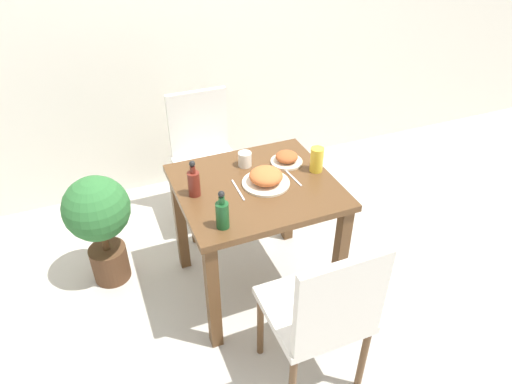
% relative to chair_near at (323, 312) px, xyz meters
% --- Properties ---
extents(ground_plane, '(16.00, 16.00, 0.00)m').
position_rel_chair_near_xyz_m(ground_plane, '(-0.02, 0.72, -0.51)').
color(ground_plane, '#B7B2A8').
extents(wall_back, '(8.00, 0.05, 2.60)m').
position_rel_chair_near_xyz_m(wall_back, '(-0.02, 2.04, 0.79)').
color(wall_back, silver).
rests_on(wall_back, ground_plane).
extents(dining_table, '(0.81, 0.74, 0.73)m').
position_rel_chair_near_xyz_m(dining_table, '(-0.02, 0.72, 0.08)').
color(dining_table, brown).
rests_on(dining_table, ground_plane).
extents(chair_near, '(0.42, 0.42, 0.90)m').
position_rel_chair_near_xyz_m(chair_near, '(0.00, 0.00, 0.00)').
color(chair_near, silver).
rests_on(chair_near, ground_plane).
extents(chair_far, '(0.42, 0.42, 0.90)m').
position_rel_chair_near_xyz_m(chair_far, '(-0.08, 1.48, 0.00)').
color(chair_far, silver).
rests_on(chair_far, ground_plane).
extents(food_plate, '(0.25, 0.25, 0.09)m').
position_rel_chair_near_xyz_m(food_plate, '(0.03, 0.70, 0.25)').
color(food_plate, beige).
rests_on(food_plate, dining_table).
extents(side_plate, '(0.18, 0.18, 0.07)m').
position_rel_chair_near_xyz_m(side_plate, '(0.22, 0.85, 0.24)').
color(side_plate, beige).
rests_on(side_plate, dining_table).
extents(drink_cup, '(0.07, 0.07, 0.08)m').
position_rel_chair_near_xyz_m(drink_cup, '(-0.00, 0.91, 0.25)').
color(drink_cup, silver).
rests_on(drink_cup, dining_table).
extents(juice_glass, '(0.07, 0.07, 0.14)m').
position_rel_chair_near_xyz_m(juice_glass, '(0.33, 0.72, 0.28)').
color(juice_glass, gold).
rests_on(juice_glass, dining_table).
extents(sauce_bottle, '(0.06, 0.06, 0.20)m').
position_rel_chair_near_xyz_m(sauce_bottle, '(-0.29, 0.46, 0.29)').
color(sauce_bottle, '#194C23').
rests_on(sauce_bottle, dining_table).
extents(condiment_bottle, '(0.06, 0.06, 0.20)m').
position_rel_chair_near_xyz_m(condiment_bottle, '(-0.33, 0.75, 0.29)').
color(condiment_bottle, maroon).
rests_on(condiment_bottle, dining_table).
extents(fork_utensil, '(0.01, 0.19, 0.00)m').
position_rel_chair_near_xyz_m(fork_utensil, '(-0.12, 0.70, 0.21)').
color(fork_utensil, silver).
rests_on(fork_utensil, dining_table).
extents(spoon_utensil, '(0.02, 0.18, 0.00)m').
position_rel_chair_near_xyz_m(spoon_utensil, '(0.19, 0.70, 0.21)').
color(spoon_utensil, silver).
rests_on(spoon_utensil, dining_table).
extents(potted_plant_left, '(0.37, 0.37, 0.71)m').
position_rel_chair_near_xyz_m(potted_plant_left, '(-0.81, 1.10, -0.06)').
color(potted_plant_left, '#51331E').
rests_on(potted_plant_left, ground_plane).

